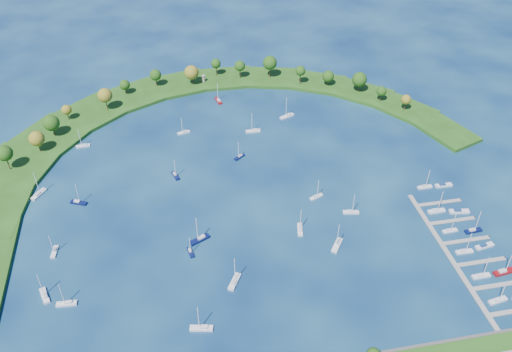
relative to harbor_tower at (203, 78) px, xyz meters
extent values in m
plane|color=#081B47|center=(9.60, -114.23, -4.38)|extent=(700.00, 700.00, 0.00)
cube|color=#214813|center=(-109.23, -76.65, -3.38)|extent=(50.23, 54.30, 2.00)
cube|color=#214813|center=(-94.43, -49.65, -3.38)|extent=(54.07, 56.09, 2.00)
cube|color=#214813|center=(-73.61, -26.96, -3.38)|extent=(55.20, 54.07, 2.00)
cube|color=#214813|center=(-47.97, -9.90, -3.38)|extent=(53.65, 48.47, 2.00)
cube|color=#214813|center=(-19.00, 0.54, -3.38)|extent=(49.62, 39.75, 2.00)
cube|color=#214813|center=(11.63, 3.76, -3.38)|extent=(44.32, 29.96, 2.00)
cube|color=#214813|center=(42.14, -0.43, -3.38)|extent=(49.49, 38.05, 2.00)
cube|color=#214813|center=(70.77, -11.79, -3.38)|extent=(51.13, 44.12, 2.00)
cube|color=#214813|center=(95.85, -29.65, -3.38)|extent=(49.19, 47.96, 2.00)
cube|color=#214813|center=(115.94, -52.99, -3.38)|extent=(43.90, 49.49, 2.00)
cube|color=#214813|center=(129.88, -80.45, -3.38)|extent=(35.67, 48.74, 2.00)
cylinder|color=#382314|center=(-110.16, -76.83, 1.87)|extent=(0.56, 0.56, 8.51)
sphere|color=#1B4812|center=(-110.16, -76.83, 7.79)|extent=(8.33, 8.33, 8.33)
cylinder|color=#382314|center=(-96.64, -62.83, 0.89)|extent=(0.56, 0.56, 6.54)
sphere|color=olive|center=(-96.64, -62.83, 5.83)|extent=(8.38, 8.38, 8.38)
cylinder|color=#382314|center=(-90.53, -48.54, 0.95)|extent=(0.56, 0.56, 6.66)
sphere|color=#1B4812|center=(-90.53, -48.54, 6.10)|extent=(9.14, 9.14, 9.14)
cylinder|color=#382314|center=(-84.03, -32.27, 0.41)|extent=(0.56, 0.56, 5.58)
sphere|color=olive|center=(-84.03, -32.27, 4.39)|extent=(5.95, 5.95, 5.95)
cylinder|color=#382314|center=(-61.70, -24.98, 1.75)|extent=(0.56, 0.56, 8.27)
sphere|color=olive|center=(-61.70, -24.98, 7.65)|extent=(8.82, 8.82, 8.82)
cylinder|color=#382314|center=(-50.58, -7.15, 0.24)|extent=(0.56, 0.56, 5.25)
sphere|color=#1B4812|center=(-50.58, -7.15, 4.18)|extent=(6.59, 6.59, 6.59)
cylinder|color=#382314|center=(-30.85, -0.30, 0.92)|extent=(0.56, 0.56, 6.61)
sphere|color=#1B4812|center=(-30.85, -0.30, 5.71)|extent=(7.45, 7.45, 7.45)
cylinder|color=#382314|center=(-7.66, -2.18, 0.98)|extent=(0.56, 0.56, 6.73)
sphere|color=olive|center=(-7.66, -2.18, 6.21)|extent=(9.35, 9.35, 9.35)
cylinder|color=#382314|center=(9.61, 7.47, 1.32)|extent=(0.56, 0.56, 7.40)
sphere|color=#1B4812|center=(9.61, 7.47, 6.32)|extent=(6.50, 6.50, 6.50)
cylinder|color=#382314|center=(24.72, 0.64, 1.36)|extent=(0.56, 0.56, 7.48)
sphere|color=#1B4812|center=(24.72, 0.64, 6.52)|extent=(7.12, 7.12, 7.12)
cylinder|color=#382314|center=(44.38, -2.29, 2.03)|extent=(0.56, 0.56, 8.83)
sphere|color=#1B4812|center=(44.38, -2.29, 8.32)|extent=(9.37, 9.37, 9.37)
cylinder|color=#382314|center=(62.04, -15.11, 1.76)|extent=(0.56, 0.56, 8.29)
sphere|color=#1B4812|center=(62.04, -15.11, 7.22)|extent=(6.57, 6.57, 6.57)
cylinder|color=#382314|center=(79.43, -20.28, 0.11)|extent=(0.56, 0.56, 4.98)
sphere|color=#1B4812|center=(79.43, -20.28, 4.12)|extent=(7.63, 7.63, 7.63)
cylinder|color=#382314|center=(96.21, -32.19, 1.07)|extent=(0.56, 0.56, 6.91)
sphere|color=#1B4812|center=(96.21, -32.19, 6.42)|extent=(9.48, 9.48, 9.48)
cylinder|color=#382314|center=(105.84, -46.18, 0.45)|extent=(0.56, 0.56, 5.66)
sphere|color=#1B4812|center=(105.84, -46.18, 4.53)|extent=(6.27, 6.27, 6.27)
cylinder|color=#382314|center=(116.22, -59.45, 0.71)|extent=(0.56, 0.56, 6.19)
sphere|color=olive|center=(116.22, -59.45, 5.01)|extent=(6.04, 6.04, 6.04)
cylinder|color=gray|center=(0.00, 0.00, -0.20)|extent=(2.20, 2.20, 4.36)
cylinder|color=gray|center=(0.00, 0.00, 2.12)|extent=(2.60, 2.60, 0.30)
cube|color=gray|center=(87.60, -175.23, -4.03)|extent=(2.20, 82.00, 0.40)
cube|color=gray|center=(99.70, -195.03, -4.03)|extent=(22.00, 2.00, 0.40)
cube|color=gray|center=(99.70, -181.83, -4.03)|extent=(22.00, 2.00, 0.40)
cylinder|color=#382314|center=(110.60, -181.83, -3.78)|extent=(0.36, 0.36, 1.60)
cube|color=gray|center=(99.70, -168.63, -4.03)|extent=(22.00, 2.00, 0.40)
cylinder|color=#382314|center=(110.60, -168.63, -3.78)|extent=(0.36, 0.36, 1.60)
cube|color=gray|center=(99.70, -155.43, -4.03)|extent=(22.00, 2.00, 0.40)
cylinder|color=#382314|center=(110.60, -155.43, -3.78)|extent=(0.36, 0.36, 1.60)
cube|color=gray|center=(99.70, -142.23, -4.03)|extent=(22.00, 2.00, 0.40)
cylinder|color=#382314|center=(110.60, -142.23, -3.78)|extent=(0.36, 0.36, 1.60)
cube|color=silver|center=(41.64, -126.80, -3.96)|extent=(7.33, 4.61, 0.85)
cube|color=silver|center=(40.98, -127.08, -3.23)|extent=(2.84, 2.26, 0.60)
cylinder|color=silver|center=(42.16, -126.58, 1.27)|extent=(0.32, 0.32, 9.61)
cube|color=silver|center=(-73.94, -171.61, -3.90)|extent=(8.17, 2.77, 0.97)
cube|color=silver|center=(-73.14, -171.66, -3.08)|extent=(2.91, 1.75, 0.68)
cylinder|color=silver|center=(-74.58, -171.57, 2.01)|extent=(0.32, 0.32, 10.86)
cube|color=silver|center=(27.80, -147.98, -3.89)|extent=(3.98, 8.55, 0.99)
cube|color=silver|center=(27.63, -148.79, -3.05)|extent=(2.18, 3.16, 0.69)
cylinder|color=silver|center=(27.94, -147.34, 2.17)|extent=(0.32, 0.32, 11.14)
cube|color=silver|center=(-22.59, -193.30, -3.85)|extent=(9.14, 4.19, 1.06)
cube|color=silver|center=(-21.72, -193.48, -2.95)|extent=(3.37, 2.32, 0.74)
cylinder|color=silver|center=(-23.28, -193.16, 2.63)|extent=(0.32, 0.32, 11.92)
cube|color=silver|center=(44.86, -50.76, -3.83)|extent=(9.52, 5.98, 1.11)
cube|color=silver|center=(45.71, -50.40, -2.89)|extent=(3.69, 2.93, 0.78)
cylinder|color=silver|center=(44.18, -51.05, 2.97)|extent=(0.32, 0.32, 12.48)
cube|color=silver|center=(-81.61, -141.28, -3.94)|extent=(2.92, 7.55, 0.88)
cube|color=silver|center=(-81.52, -140.55, -3.19)|extent=(1.74, 2.73, 0.62)
cylinder|color=silver|center=(-81.68, -141.86, 1.46)|extent=(0.32, 0.32, 9.93)
cube|color=#09103D|center=(9.74, -86.66, -3.96)|extent=(6.78, 5.88, 0.85)
cube|color=silver|center=(10.29, -86.23, -3.24)|extent=(2.80, 2.61, 0.59)
cylinder|color=silver|center=(9.29, -87.01, 1.22)|extent=(0.32, 0.32, 9.52)
cube|color=silver|center=(-82.99, -165.83, -3.87)|extent=(5.19, 8.87, 1.03)
cube|color=silver|center=(-82.69, -166.64, -3.00)|extent=(2.61, 3.39, 0.72)
cylinder|color=silver|center=(-83.22, -165.19, 2.43)|extent=(0.32, 0.32, 11.57)
cube|color=silver|center=(-18.10, -56.64, -3.95)|extent=(7.50, 3.67, 0.87)
cube|color=silver|center=(-17.40, -56.47, -3.21)|extent=(2.79, 1.97, 0.61)
cylinder|color=silver|center=(-18.67, -56.78, 1.36)|extent=(0.32, 0.32, 9.75)
cube|color=silver|center=(-93.37, -99.05, -3.83)|extent=(7.22, 9.11, 1.10)
cube|color=silver|center=(-93.87, -99.82, -2.89)|extent=(3.28, 3.68, 0.77)
cylinder|color=silver|center=(-92.96, -98.43, 2.94)|extent=(0.32, 0.32, 12.43)
cube|color=silver|center=(-6.63, -173.02, -3.83)|extent=(6.85, 9.30, 1.11)
cube|color=silver|center=(-7.09, -173.83, -2.89)|extent=(3.18, 3.71, 0.78)
cylinder|color=silver|center=(-6.27, -172.38, 2.96)|extent=(0.32, 0.32, 12.48)
cube|color=#09103D|center=(-73.47, -109.36, -3.89)|extent=(8.41, 5.41, 0.98)
cube|color=silver|center=(-74.22, -109.03, -3.06)|extent=(3.27, 2.63, 0.69)
cylinder|color=silver|center=(-72.87, -109.63, 2.12)|extent=(0.32, 0.32, 11.05)
cube|color=maroon|center=(6.57, -24.23, -3.87)|extent=(3.95, 8.82, 1.02)
cube|color=silver|center=(6.73, -25.06, -3.00)|extent=(2.20, 3.25, 0.72)
cylinder|color=silver|center=(6.44, -23.56, 2.39)|extent=(0.32, 0.32, 11.51)
cube|color=silver|center=(21.74, -62.78, -3.87)|extent=(8.53, 2.40, 1.02)
cube|color=silver|center=(22.59, -62.78, -3.00)|extent=(2.99, 1.67, 0.72)
cylinder|color=silver|center=(21.06, -62.78, 2.39)|extent=(0.32, 0.32, 11.51)
cube|color=#09103D|center=(-18.29, -145.86, -3.81)|extent=(9.84, 6.60, 1.15)
cube|color=silver|center=(-17.43, -145.44, -2.82)|extent=(3.85, 3.16, 0.81)
cylinder|color=silver|center=(-18.99, -146.19, 3.27)|extent=(0.32, 0.32, 12.99)
cube|color=#09103D|center=(-25.60, -96.72, -3.94)|extent=(4.14, 7.72, 0.89)
cube|color=silver|center=(-25.82, -96.01, -3.18)|extent=(2.15, 2.91, 0.62)
cylinder|color=silver|center=(-25.43, -97.29, 1.53)|extent=(0.32, 0.32, 10.04)
cube|color=silver|center=(54.73, -140.90, -3.93)|extent=(7.89, 3.52, 0.92)
cube|color=silver|center=(53.98, -140.76, -3.15)|extent=(2.90, 1.97, 0.64)
cylinder|color=silver|center=(55.33, -141.02, 1.68)|extent=(0.32, 0.32, 10.30)
cube|color=silver|center=(-74.54, -59.76, -3.93)|extent=(7.78, 2.73, 0.92)
cube|color=silver|center=(-73.78, -59.70, -3.15)|extent=(2.78, 1.70, 0.64)
cylinder|color=silver|center=(-75.15, -59.81, 1.69)|extent=(0.32, 0.32, 10.31)
cube|color=silver|center=(41.44, -160.81, -3.83)|extent=(7.39, 8.96, 1.10)
cube|color=silver|center=(41.97, -160.07, -2.90)|extent=(3.32, 3.65, 0.77)
cylinder|color=silver|center=(41.02, -161.41, 2.90)|extent=(0.32, 0.32, 12.37)
cube|color=#09103D|center=(-22.96, -152.73, -3.99)|extent=(3.05, 6.77, 0.78)
cube|color=silver|center=(-23.09, -152.09, -3.32)|extent=(1.70, 2.49, 0.55)
cylinder|color=silver|center=(-22.86, -153.25, 0.81)|extent=(0.32, 0.32, 8.83)
cube|color=silver|center=(95.20, -202.33, -3.90)|extent=(8.27, 3.51, 0.96)
cube|color=silver|center=(94.41, -202.46, -3.09)|extent=(3.02, 2.00, 0.67)
cylinder|color=silver|center=(95.83, -202.23, 1.98)|extent=(0.32, 0.32, 10.81)
cube|color=silver|center=(95.20, -189.33, -3.91)|extent=(7.97, 2.41, 0.95)
cube|color=silver|center=(94.41, -189.35, -3.10)|extent=(2.81, 1.62, 0.67)
cylinder|color=silver|center=(95.83, -189.32, 1.91)|extent=(0.32, 0.32, 10.69)
cube|color=maroon|center=(105.70, -189.09, -3.82)|extent=(9.56, 3.64, 1.12)
cube|color=silver|center=(104.77, -189.20, -2.87)|extent=(3.45, 2.18, 0.78)
cylinder|color=silver|center=(106.44, -189.01, 3.03)|extent=(0.32, 0.32, 12.59)
cube|color=silver|center=(95.20, -175.03, -3.92)|extent=(7.82, 2.31, 0.93)
cube|color=silver|center=(94.42, -175.02, -3.12)|extent=(2.75, 1.57, 0.65)
cylinder|color=silver|center=(95.82, -175.04, 1.80)|extent=(0.32, 0.32, 10.50)
cube|color=silver|center=(105.70, -173.60, -3.86)|extent=(8.97, 3.71, 1.04)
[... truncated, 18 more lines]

